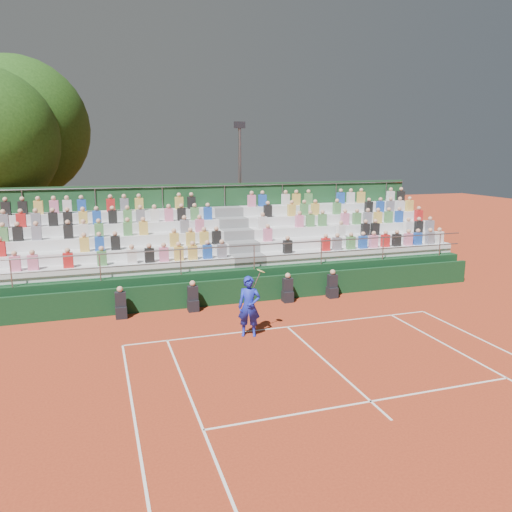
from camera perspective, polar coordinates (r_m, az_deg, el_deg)
name	(u,v)px	position (r m, az deg, el deg)	size (l,w,h in m)	color
ground	(287,327)	(17.34, 3.60, -8.10)	(90.00, 90.00, 0.00)	#A9381C
courtside_wall	(258,289)	(20.05, 0.26, -3.81)	(20.00, 0.15, 1.00)	black
line_officials	(238,295)	(19.36, -2.12, -4.45)	(8.83, 0.40, 1.19)	black
grandstand	(236,259)	(22.92, -2.26, -0.30)	(20.00, 5.20, 4.40)	black
tennis_player	(249,306)	(16.22, -0.78, -5.78)	(0.95, 0.69, 2.22)	#1827B7
tree_east	(17,129)	(30.08, -25.65, 12.98)	(7.44, 7.44, 10.84)	#3C2815
floodlight_mast	(240,178)	(28.65, -1.85, 8.88)	(0.60, 0.25, 7.55)	gray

